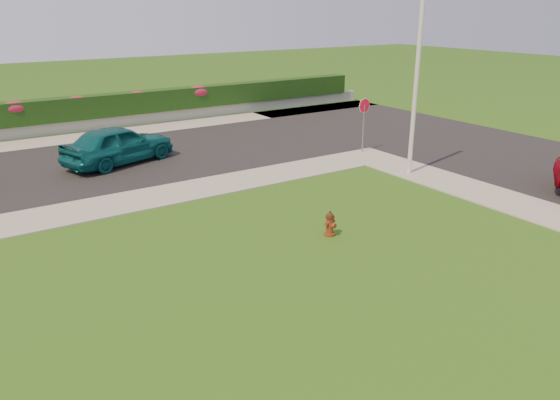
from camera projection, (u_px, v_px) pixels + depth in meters
ground at (407, 294)px, 11.78m from camera, size 120.00×120.00×0.00m
street_right at (552, 166)px, 21.14m from camera, size 8.00×32.00×0.04m
street_far at (33, 173)px, 20.19m from camera, size 26.00×8.00×0.04m
sidewalk_far at (30, 221)px, 15.74m from camera, size 24.00×2.00×0.04m
curb_corner at (368, 156)px, 22.48m from camera, size 2.00×2.00×0.04m
sidewalk_beyond at (102, 135)px, 26.19m from camera, size 34.00×2.00×0.04m
retaining_wall at (93, 124)px, 27.28m from camera, size 34.00×0.40×0.60m
hedge at (90, 107)px, 27.07m from camera, size 32.00×0.90×1.10m
fire_hydrant at (330, 224)px, 14.67m from camera, size 0.37×0.35×0.70m
sedan_teal at (118, 144)px, 21.18m from camera, size 4.77×3.09×1.51m
utility_pole at (416, 89)px, 19.17m from camera, size 0.16×0.16×6.25m
stop_sign at (364, 113)px, 22.61m from camera, size 0.63×0.07×2.30m
flower_clump_c at (15, 108)px, 25.13m from camera, size 1.28×0.82×0.64m
flower_clump_d at (77, 101)px, 26.57m from camera, size 1.05×0.67×0.52m
flower_clump_e at (137, 96)px, 28.14m from camera, size 1.09×0.70×0.55m
flower_clump_f at (198, 92)px, 29.94m from camera, size 1.35×0.87×0.67m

